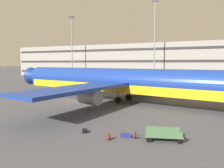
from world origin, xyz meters
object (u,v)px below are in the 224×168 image
airliner (118,82)px  baggage_cart (163,135)px  suitcase_upright (85,131)px  suitcase_teal (126,136)px  backpack_red (108,137)px  backpack_orange (134,135)px

airliner → baggage_cart: airliner is taller
suitcase_upright → suitcase_teal: size_ratio=0.88×
backpack_red → airliner: bearing=109.8°
suitcase_teal → baggage_cart: bearing=11.0°
airliner → backpack_red: size_ratio=75.01×
suitcase_upright → airliner: bearing=101.8°
airliner → backpack_orange: airliner is taller
suitcase_upright → suitcase_teal: (3.43, 0.22, 0.03)m
suitcase_teal → backpack_orange: backpack_orange is taller
airliner → suitcase_upright: size_ratio=55.40×
airliner → suitcase_upright: (2.98, -14.29, -2.75)m
suitcase_teal → backpack_orange: bearing=1.9°
airliner → suitcase_upright: airliner is taller
suitcase_upright → baggage_cart: bearing=6.9°
baggage_cart → suitcase_teal: bearing=-169.0°
airliner → backpack_orange: size_ratio=74.97×
suitcase_upright → backpack_red: (2.49, -0.86, 0.13)m
suitcase_teal → backpack_red: backpack_red is taller
backpack_red → backpack_orange: bearing=34.5°
suitcase_upright → baggage_cart: size_ratio=0.22×
backpack_orange → baggage_cart: bearing=14.0°
suitcase_teal → baggage_cart: (2.68, 0.52, 0.29)m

